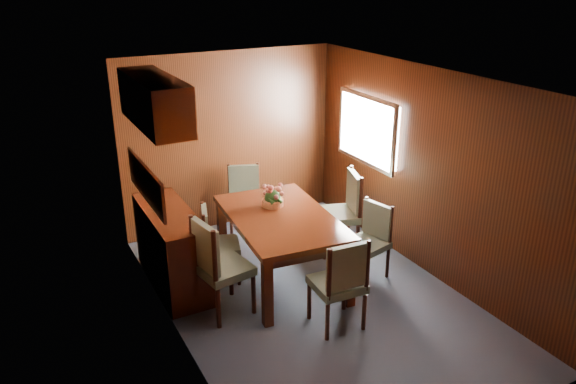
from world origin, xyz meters
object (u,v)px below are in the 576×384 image
sideboard (172,248)px  chair_right_near (371,236)px  chair_head (341,280)px  flower_centerpiece (273,195)px  chair_left_near (216,262)px  dining_table (281,225)px

sideboard → chair_right_near: bearing=-22.7°
chair_head → flower_centerpiece: size_ratio=3.72×
sideboard → chair_head: (1.21, -1.62, 0.11)m
chair_head → chair_left_near: bearing=143.6°
chair_left_near → chair_head: 1.28m
sideboard → dining_table: bearing=-23.2°
sideboard → flower_centerpiece: (1.18, -0.19, 0.49)m
dining_table → sideboard: bearing=161.9°
sideboard → dining_table: (1.13, -0.48, 0.24)m
dining_table → chair_right_near: size_ratio=2.01×
sideboard → chair_head: bearing=-53.1°
chair_right_near → sideboard: bearing=53.1°
sideboard → chair_right_near: size_ratio=1.56×
chair_left_near → sideboard: bearing=-173.3°
chair_right_near → flower_centerpiece: bearing=39.0°
sideboard → chair_head: chair_head is taller
sideboard → chair_left_near: chair_left_near is taller
dining_table → chair_right_near: chair_right_near is taller
sideboard → flower_centerpiece: flower_centerpiece is taller
flower_centerpiece → chair_head: bearing=-88.6°
chair_left_near → chair_right_near: 1.87m
sideboard → chair_right_near: same height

